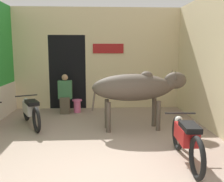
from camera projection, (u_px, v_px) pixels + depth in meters
ground_plane at (97, 179)px, 4.01m from camera, size 30.00×30.00×0.00m
wall_back_with_doorway at (86, 64)px, 8.95m from camera, size 5.48×0.93×3.33m
wall_right_with_door at (214, 63)px, 6.32m from camera, size 0.22×4.99×3.33m
cow at (137, 87)px, 6.40m from camera, size 2.38×0.82×1.48m
motorcycle_near at (186, 138)px, 4.56m from camera, size 0.58×1.88×0.78m
motorcycle_far at (31, 110)px, 6.73m from camera, size 0.92×1.71×0.74m
shopkeeper_seated at (65, 93)px, 8.11m from camera, size 0.42×0.33×1.21m
plastic_stool at (77, 105)px, 8.28m from camera, size 0.31×0.31×0.40m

